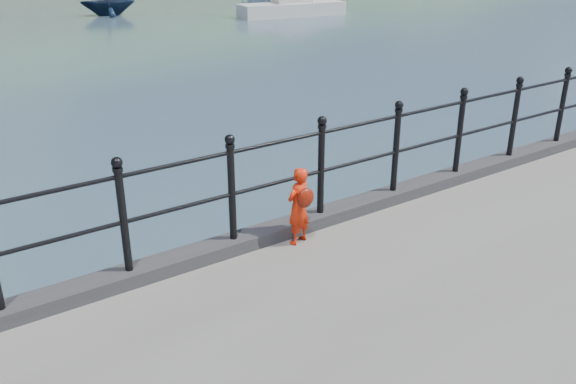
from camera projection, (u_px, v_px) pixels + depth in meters
ground at (273, 303)px, 7.59m from camera, size 600.00×600.00×0.00m
kerb at (279, 230)px, 7.06m from camera, size 60.00×0.30×0.15m
railing at (278, 170)px, 6.76m from camera, size 18.11×0.11×1.20m
child at (299, 205)px, 6.76m from camera, size 0.38×0.34×0.90m
launch_navy at (108, 1)px, 33.45m from camera, size 3.50×3.24×1.52m
sailboat_near at (292, 10)px, 33.42m from camera, size 6.11×2.54×8.19m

